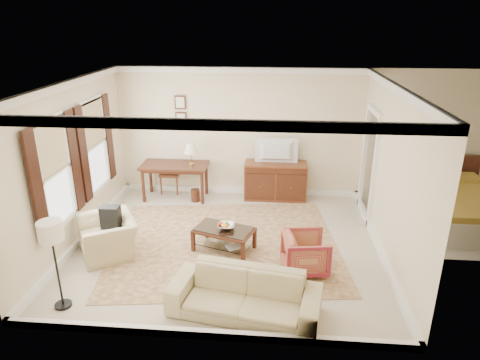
# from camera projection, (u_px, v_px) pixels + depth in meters

# --- Properties ---
(room_shell) EXTENTS (5.51, 5.01, 2.91)m
(room_shell) POSITION_uv_depth(u_px,v_px,m) (226.00, 111.00, 6.96)
(room_shell) COLOR beige
(room_shell) RESTS_ON ground
(annex_bedroom) EXTENTS (3.00, 2.70, 2.90)m
(annex_bedroom) POSITION_uv_depth(u_px,v_px,m) (460.00, 210.00, 8.43)
(annex_bedroom) COLOR beige
(annex_bedroom) RESTS_ON ground
(window_front) EXTENTS (0.12, 1.56, 1.80)m
(window_front) POSITION_uv_depth(u_px,v_px,m) (55.00, 173.00, 6.85)
(window_front) COLOR #CCB284
(window_front) RESTS_ON room_shell
(window_rear) EXTENTS (0.12, 1.56, 1.80)m
(window_rear) POSITION_uv_depth(u_px,v_px,m) (95.00, 145.00, 8.34)
(window_rear) COLOR #CCB284
(window_rear) RESTS_ON room_shell
(doorway) EXTENTS (0.10, 1.12, 2.25)m
(doorway) POSITION_uv_depth(u_px,v_px,m) (369.00, 166.00, 8.63)
(doorway) COLOR white
(doorway) RESTS_ON room_shell
(rug) EXTENTS (4.44, 3.94, 0.01)m
(rug) POSITION_uv_depth(u_px,v_px,m) (225.00, 243.00, 7.85)
(rug) COLOR brown
(rug) RESTS_ON room_shell
(writing_desk) EXTENTS (1.48, 0.74, 0.81)m
(writing_desk) POSITION_uv_depth(u_px,v_px,m) (175.00, 169.00, 9.59)
(writing_desk) COLOR #431F13
(writing_desk) RESTS_ON room_shell
(desk_chair) EXTENTS (0.50, 0.50, 1.05)m
(desk_chair) POSITION_uv_depth(u_px,v_px,m) (170.00, 171.00, 10.00)
(desk_chair) COLOR brown
(desk_chair) RESTS_ON room_shell
(desk_lamp) EXTENTS (0.32, 0.32, 0.50)m
(desk_lamp) POSITION_uv_depth(u_px,v_px,m) (191.00, 154.00, 9.43)
(desk_lamp) COLOR silver
(desk_lamp) RESTS_ON writing_desk
(framed_prints) EXTENTS (0.25, 0.04, 0.68)m
(framed_prints) POSITION_uv_depth(u_px,v_px,m) (181.00, 110.00, 9.55)
(framed_prints) COLOR #431F13
(framed_prints) RESTS_ON room_shell
(sideboard) EXTENTS (1.39, 0.53, 0.85)m
(sideboard) POSITION_uv_depth(u_px,v_px,m) (275.00, 181.00, 9.67)
(sideboard) COLOR brown
(sideboard) RESTS_ON room_shell
(tv) EXTENTS (0.91, 0.52, 0.12)m
(tv) POSITION_uv_depth(u_px,v_px,m) (277.00, 144.00, 9.34)
(tv) COLOR black
(tv) RESTS_ON sideboard
(coffee_table) EXTENTS (1.15, 0.88, 0.43)m
(coffee_table) POSITION_uv_depth(u_px,v_px,m) (224.00, 233.00, 7.53)
(coffee_table) COLOR #431F13
(coffee_table) RESTS_ON room_shell
(fruit_bowl) EXTENTS (0.42, 0.42, 0.10)m
(fruit_bowl) POSITION_uv_depth(u_px,v_px,m) (226.00, 226.00, 7.47)
(fruit_bowl) COLOR silver
(fruit_bowl) RESTS_ON coffee_table
(book_a) EXTENTS (0.28, 0.07, 0.38)m
(book_a) POSITION_uv_depth(u_px,v_px,m) (220.00, 237.00, 7.74)
(book_a) COLOR brown
(book_a) RESTS_ON coffee_table
(book_b) EXTENTS (0.16, 0.26, 0.38)m
(book_b) POSITION_uv_depth(u_px,v_px,m) (232.00, 244.00, 7.51)
(book_b) COLOR brown
(book_b) RESTS_ON coffee_table
(striped_armchair) EXTENTS (0.74, 0.78, 0.72)m
(striped_armchair) POSITION_uv_depth(u_px,v_px,m) (306.00, 251.00, 6.90)
(striped_armchair) COLOR maroon
(striped_armchair) RESTS_ON room_shell
(club_armchair) EXTENTS (1.10, 1.22, 0.89)m
(club_armchair) POSITION_uv_depth(u_px,v_px,m) (107.00, 230.00, 7.38)
(club_armchair) COLOR #CCB78A
(club_armchair) RESTS_ON room_shell
(backpack) EXTENTS (0.37, 0.39, 0.40)m
(backpack) POSITION_uv_depth(u_px,v_px,m) (110.00, 215.00, 7.41)
(backpack) COLOR black
(backpack) RESTS_ON club_armchair
(sofa) EXTENTS (2.16, 0.97, 0.81)m
(sofa) POSITION_uv_depth(u_px,v_px,m) (244.00, 288.00, 5.88)
(sofa) COLOR #CCB78A
(sofa) RESTS_ON room_shell
(floor_lamp) EXTENTS (0.33, 0.33, 1.35)m
(floor_lamp) POSITION_uv_depth(u_px,v_px,m) (51.00, 238.00, 5.76)
(floor_lamp) COLOR black
(floor_lamp) RESTS_ON room_shell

